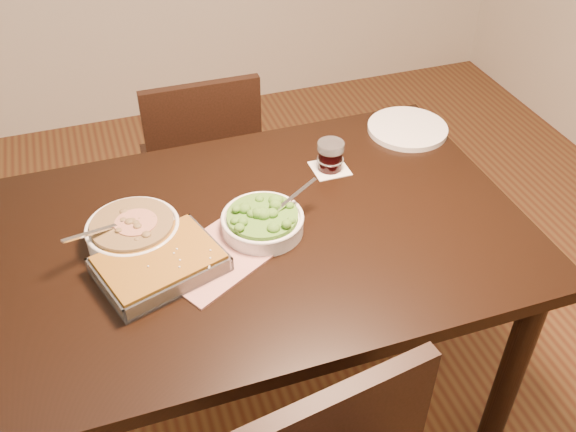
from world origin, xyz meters
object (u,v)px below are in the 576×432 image
object	(u,v)px
broccoli_bowl	(263,221)
stew_bowl	(133,231)
baking_dish	(160,264)
table	(254,258)
dinner_plate	(407,129)
chair_far	(202,163)
wine_tumbler	(330,155)

from	to	relation	value
broccoli_bowl	stew_bowl	bearing A→B (deg)	168.36
stew_bowl	baking_dish	world-z (taller)	stew_bowl
table	broccoli_bowl	size ratio (longest dim) A/B	5.98
dinner_plate	chair_far	distance (m)	0.78
broccoli_bowl	wine_tumbler	size ratio (longest dim) A/B	2.72
wine_tumbler	dinner_plate	distance (m)	0.33
table	wine_tumbler	size ratio (longest dim) A/B	16.27
table	broccoli_bowl	world-z (taller)	broccoli_bowl
stew_bowl	dinner_plate	size ratio (longest dim) A/B	0.98
broccoli_bowl	wine_tumbler	distance (m)	0.33
table	baking_dish	world-z (taller)	baking_dish
broccoli_bowl	table	bearing A→B (deg)	165.72
broccoli_bowl	dinner_plate	distance (m)	0.65
stew_bowl	chair_far	world-z (taller)	chair_far
dinner_plate	baking_dish	bearing A→B (deg)	-155.72
wine_tumbler	chair_far	xyz separation A→B (m)	(-0.28, 0.55, -0.32)
wine_tumbler	chair_far	size ratio (longest dim) A/B	0.10
stew_bowl	broccoli_bowl	bearing A→B (deg)	-11.64
stew_bowl	broccoli_bowl	xyz separation A→B (m)	(0.32, -0.07, -0.00)
stew_bowl	baking_dish	xyz separation A→B (m)	(0.04, -0.13, -0.01)
broccoli_bowl	chair_far	bearing A→B (deg)	90.90
table	wine_tumbler	world-z (taller)	wine_tumbler
dinner_plate	table	bearing A→B (deg)	-152.75
wine_tumbler	chair_far	distance (m)	0.70
table	dinner_plate	bearing A→B (deg)	27.25
table	baking_dish	bearing A→B (deg)	-163.36
dinner_plate	wine_tumbler	bearing A→B (deg)	-159.68
broccoli_bowl	chair_far	xyz separation A→B (m)	(-0.01, 0.75, -0.31)
stew_bowl	table	bearing A→B (deg)	-11.42
stew_bowl	chair_far	xyz separation A→B (m)	(0.30, 0.69, -0.31)
table	chair_far	xyz separation A→B (m)	(0.01, 0.74, -0.18)
broccoli_bowl	wine_tumbler	bearing A→B (deg)	37.05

